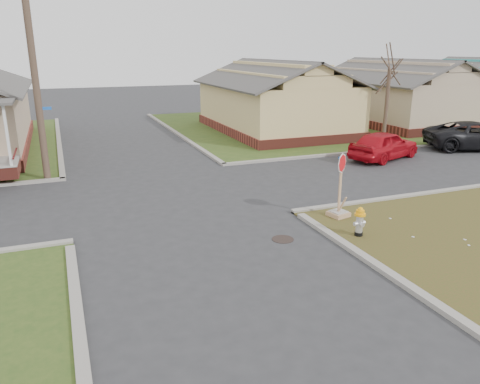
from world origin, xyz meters
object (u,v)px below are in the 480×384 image
object	(u,v)px
stop_sign	(339,203)
red_sedan	(384,145)
utility_pole	(34,66)
fire_hydrant	(360,220)
dark_pickup	(476,136)

from	to	relation	value
stop_sign	red_sedan	world-z (taller)	stop_sign
utility_pole	fire_hydrant	distance (m)	13.83
red_sedan	dark_pickup	world-z (taller)	dark_pickup
red_sedan	dark_pickup	size ratio (longest dim) A/B	0.78
utility_pole	stop_sign	bearing A→B (deg)	-43.27
stop_sign	red_sedan	xyz separation A→B (m)	(6.80, 6.50, 0.22)
dark_pickup	stop_sign	bearing A→B (deg)	137.89
dark_pickup	red_sedan	bearing A→B (deg)	112.50
red_sedan	dark_pickup	bearing A→B (deg)	-107.74
utility_pole	red_sedan	bearing A→B (deg)	-6.89
fire_hydrant	dark_pickup	distance (m)	15.83
utility_pole	red_sedan	distance (m)	16.32
fire_hydrant	red_sedan	bearing A→B (deg)	45.73
fire_hydrant	dark_pickup	xyz separation A→B (m)	(13.47, 8.32, 0.22)
fire_hydrant	dark_pickup	world-z (taller)	dark_pickup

